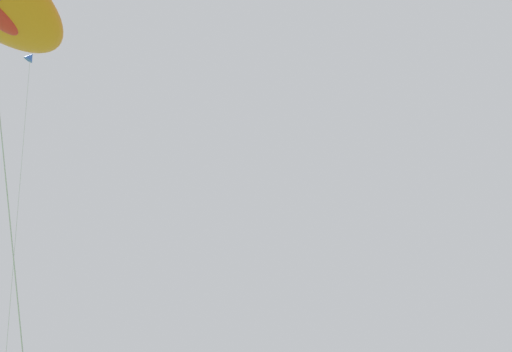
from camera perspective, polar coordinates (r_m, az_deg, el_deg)
small_kite_tiny_distant at (r=30.71m, az=-26.58°, el=12.77°), size 0.53×3.47×19.25m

